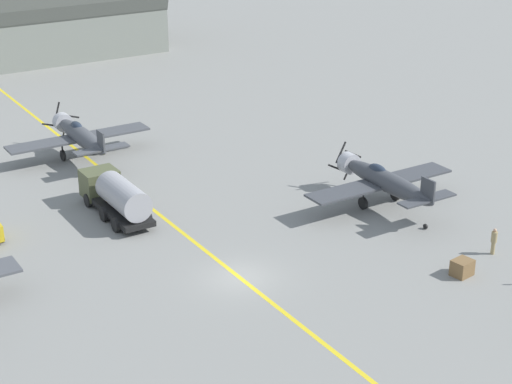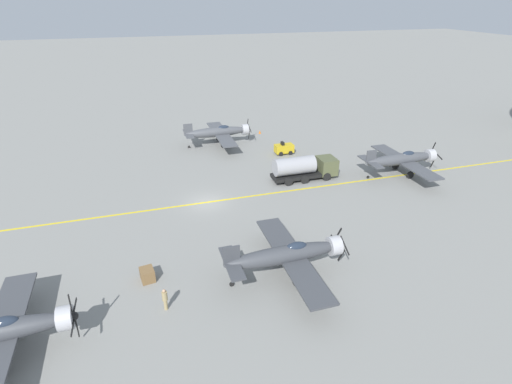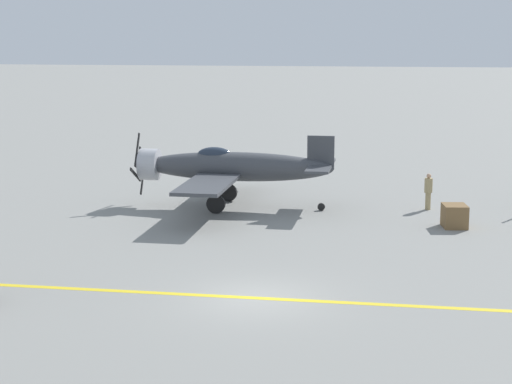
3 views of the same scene
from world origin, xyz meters
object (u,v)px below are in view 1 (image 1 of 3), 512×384
object	(u,v)px
airplane_mid_right	(384,180)
ground_crew_walking	(494,240)
airplane_far_center	(80,136)
fuel_tanker	(116,195)
supply_crate_by_tanker	(462,268)

from	to	relation	value
airplane_mid_right	ground_crew_walking	world-z (taller)	airplane_mid_right
airplane_far_center	fuel_tanker	size ratio (longest dim) A/B	1.50
airplane_far_center	ground_crew_walking	size ratio (longest dim) A/B	6.72
airplane_far_center	ground_crew_walking	world-z (taller)	airplane_far_center
fuel_tanker	ground_crew_walking	world-z (taller)	fuel_tanker
airplane_mid_right	fuel_tanker	xyz separation A→B (m)	(-16.88, 8.77, -0.50)
airplane_mid_right	ground_crew_walking	xyz separation A→B (m)	(1.07, -9.67, -1.04)
fuel_tanker	ground_crew_walking	bearing A→B (deg)	-45.79
ground_crew_walking	supply_crate_by_tanker	bearing A→B (deg)	-164.41
fuel_tanker	supply_crate_by_tanker	xyz separation A→B (m)	(14.20, -19.49, -1.00)
airplane_mid_right	fuel_tanker	world-z (taller)	airplane_mid_right
ground_crew_walking	supply_crate_by_tanker	xyz separation A→B (m)	(-3.75, -1.05, -0.46)
airplane_far_center	airplane_mid_right	bearing A→B (deg)	-65.45
airplane_far_center	fuel_tanker	world-z (taller)	airplane_far_center
fuel_tanker	airplane_far_center	bearing A→B (deg)	79.98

